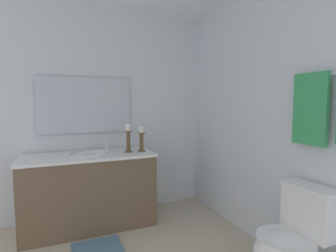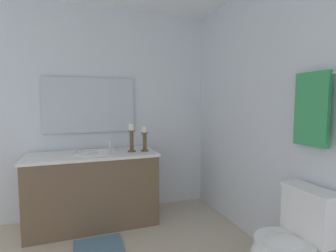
# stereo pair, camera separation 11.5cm
# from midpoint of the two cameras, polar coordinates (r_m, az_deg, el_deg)

# --- Properties ---
(wall_back) EXTENTS (2.81, 0.04, 2.45)m
(wall_back) POSITION_cam_midpoint_polar(r_m,az_deg,el_deg) (2.45, 21.09, 2.20)
(wall_back) COLOR silver
(wall_back) RESTS_ON ground
(wall_left) EXTENTS (0.04, 2.77, 2.45)m
(wall_left) POSITION_cam_midpoint_polar(r_m,az_deg,el_deg) (3.19, -17.16, 2.88)
(wall_left) COLOR silver
(wall_left) RESTS_ON ground
(vanity_cabinet) EXTENTS (0.58, 1.38, 0.79)m
(vanity_cabinet) POSITION_cam_midpoint_polar(r_m,az_deg,el_deg) (3.00, -17.98, -13.37)
(vanity_cabinet) COLOR brown
(vanity_cabinet) RESTS_ON ground
(sink_basin) EXTENTS (0.40, 0.40, 0.24)m
(sink_basin) POSITION_cam_midpoint_polar(r_m,az_deg,el_deg) (2.91, -18.15, -6.69)
(sink_basin) COLOR white
(sink_basin) RESTS_ON vanity_cabinet
(mirror) EXTENTS (0.02, 1.03, 0.64)m
(mirror) POSITION_cam_midpoint_polar(r_m,az_deg,el_deg) (3.13, -18.86, 4.37)
(mirror) COLOR silver
(candle_holder_tall) EXTENTS (0.09, 0.09, 0.28)m
(candle_holder_tall) POSITION_cam_midpoint_polar(r_m,az_deg,el_deg) (2.93, -7.02, -2.73)
(candle_holder_tall) COLOR brown
(candle_holder_tall) RESTS_ON vanity_cabinet
(candle_holder_short) EXTENTS (0.09, 0.09, 0.31)m
(candle_holder_short) POSITION_cam_midpoint_polar(r_m,az_deg,el_deg) (2.90, -9.91, -2.49)
(candle_holder_short) COLOR brown
(candle_holder_short) RESTS_ON vanity_cabinet
(toilet) EXTENTS (0.39, 0.54, 0.75)m
(toilet) POSITION_cam_midpoint_polar(r_m,az_deg,el_deg) (2.13, 24.36, -22.38)
(toilet) COLOR white
(toilet) RESTS_ON ground
(towel_bar) EXTENTS (0.65, 0.02, 0.02)m
(towel_bar) POSITION_cam_midpoint_polar(r_m,az_deg,el_deg) (2.03, 31.77, 9.93)
(towel_bar) COLOR silver
(towel_near_vanity) EXTENTS (0.27, 0.03, 0.52)m
(towel_near_vanity) POSITION_cam_midpoint_polar(r_m,az_deg,el_deg) (2.10, 27.58, 3.33)
(towel_near_vanity) COLOR #389E59
(towel_near_vanity) RESTS_ON towel_bar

